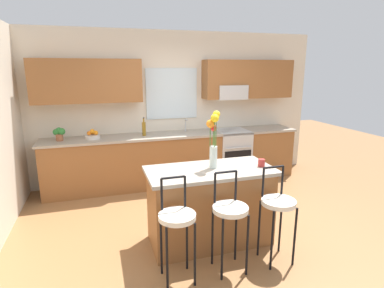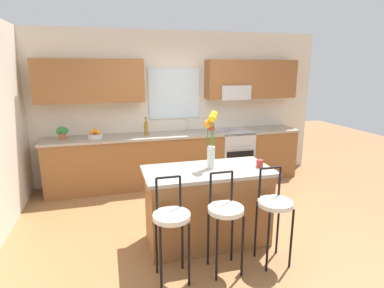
% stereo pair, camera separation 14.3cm
% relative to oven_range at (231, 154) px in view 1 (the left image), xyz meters
% --- Properties ---
extents(ground_plane, '(14.00, 14.00, 0.00)m').
position_rel_oven_range_xyz_m(ground_plane, '(-1.07, -1.68, -0.46)').
color(ground_plane, olive).
extents(back_wall_assembly, '(5.60, 0.50, 2.70)m').
position_rel_oven_range_xyz_m(back_wall_assembly, '(-1.05, 0.31, 1.05)').
color(back_wall_assembly, beige).
rests_on(back_wall_assembly, ground).
extents(counter_run, '(4.56, 0.64, 0.92)m').
position_rel_oven_range_xyz_m(counter_run, '(-1.07, 0.02, 0.01)').
color(counter_run, brown).
rests_on(counter_run, ground).
extents(sink_faucet, '(0.02, 0.13, 0.23)m').
position_rel_oven_range_xyz_m(sink_faucet, '(-0.85, 0.17, 0.60)').
color(sink_faucet, '#B7BABC').
rests_on(sink_faucet, counter_run).
extents(oven_range, '(0.60, 0.64, 0.92)m').
position_rel_oven_range_xyz_m(oven_range, '(0.00, 0.00, 0.00)').
color(oven_range, '#B7BABC').
rests_on(oven_range, ground).
extents(kitchen_island, '(1.48, 0.72, 0.92)m').
position_rel_oven_range_xyz_m(kitchen_island, '(-1.19, -2.04, 0.00)').
color(kitchen_island, brown).
rests_on(kitchen_island, ground).
extents(bar_stool_near, '(0.36, 0.36, 1.04)m').
position_rel_oven_range_xyz_m(bar_stool_near, '(-1.74, -2.61, 0.18)').
color(bar_stool_near, black).
rests_on(bar_stool_near, ground).
extents(bar_stool_middle, '(0.36, 0.36, 1.04)m').
position_rel_oven_range_xyz_m(bar_stool_middle, '(-1.19, -2.61, 0.18)').
color(bar_stool_middle, black).
rests_on(bar_stool_middle, ground).
extents(bar_stool_far, '(0.36, 0.36, 1.04)m').
position_rel_oven_range_xyz_m(bar_stool_far, '(-0.64, -2.61, 0.18)').
color(bar_stool_far, black).
rests_on(bar_stool_far, ground).
extents(flower_vase, '(0.16, 0.16, 0.67)m').
position_rel_oven_range_xyz_m(flower_vase, '(-1.14, -2.01, 0.83)').
color(flower_vase, silver).
rests_on(flower_vase, kitchen_island).
extents(mug_ceramic, '(0.08, 0.08, 0.09)m').
position_rel_oven_range_xyz_m(mug_ceramic, '(-0.58, -2.12, 0.51)').
color(mug_ceramic, '#A52D28').
rests_on(mug_ceramic, kitchen_island).
extents(fruit_bowl_oranges, '(0.24, 0.24, 0.16)m').
position_rel_oven_range_xyz_m(fruit_bowl_oranges, '(-2.49, 0.03, 0.51)').
color(fruit_bowl_oranges, silver).
rests_on(fruit_bowl_oranges, counter_run).
extents(bottle_olive_oil, '(0.06, 0.06, 0.31)m').
position_rel_oven_range_xyz_m(bottle_olive_oil, '(-1.64, 0.02, 0.59)').
color(bottle_olive_oil, olive).
rests_on(bottle_olive_oil, counter_run).
extents(potted_plant_small, '(0.19, 0.13, 0.22)m').
position_rel_oven_range_xyz_m(potted_plant_small, '(-3.00, 0.02, 0.59)').
color(potted_plant_small, '#9E5B3D').
rests_on(potted_plant_small, counter_run).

